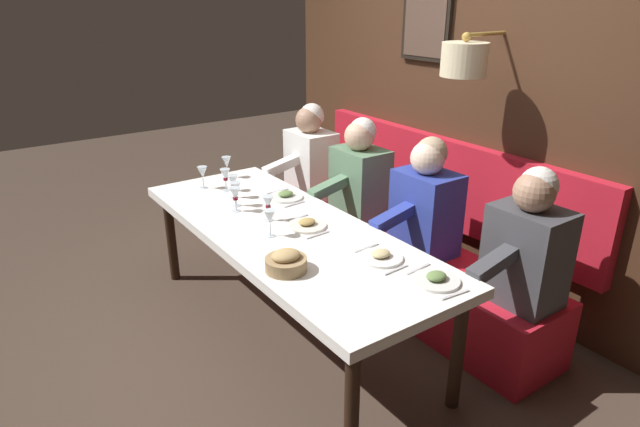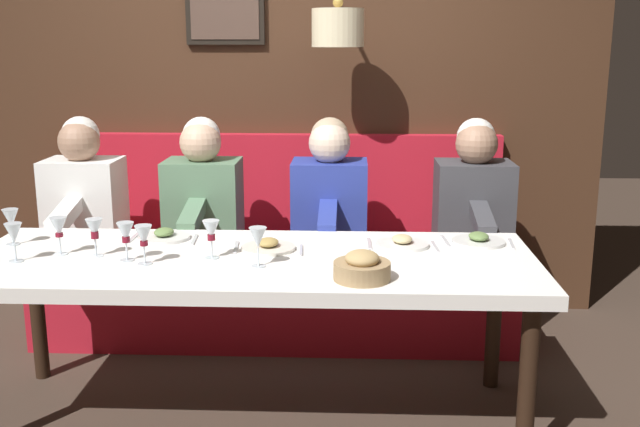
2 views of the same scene
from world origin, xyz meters
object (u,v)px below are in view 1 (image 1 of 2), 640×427
at_px(wine_glass_1, 203,173).
at_px(wine_glass_6, 235,195).
at_px(wine_glass_0, 235,189).
at_px(wine_glass_7, 225,175).
at_px(diner_nearest, 528,242).
at_px(diner_near, 426,201).
at_px(wine_glass_2, 233,182).
at_px(diner_middle, 359,174).
at_px(dining_table, 286,237).
at_px(wine_glass_4, 270,218).
at_px(bread_bowl, 286,262).
at_px(diner_far, 310,154).
at_px(wine_glass_3, 268,203).
at_px(wine_glass_5, 227,163).

relative_size(wine_glass_1, wine_glass_6, 1.00).
xyz_separation_m(wine_glass_0, wine_glass_7, (0.07, 0.31, 0.00)).
relative_size(diner_nearest, wine_glass_0, 4.82).
bearing_deg(diner_near, wine_glass_2, 133.07).
height_order(wine_glass_0, wine_glass_1, same).
bearing_deg(diner_middle, dining_table, -156.72).
relative_size(wine_glass_4, bread_bowl, 0.75).
distance_m(dining_table, wine_glass_4, 0.23).
relative_size(diner_near, diner_far, 1.00).
bearing_deg(wine_glass_0, wine_glass_2, 69.45).
relative_size(dining_table, wine_glass_7, 14.72).
distance_m(wine_glass_1, wine_glass_7, 0.18).
relative_size(wine_glass_2, wine_glass_3, 1.00).
xyz_separation_m(wine_glass_1, wine_glass_7, (0.11, -0.15, -0.00)).
distance_m(diner_near, wine_glass_3, 1.02).
bearing_deg(wine_glass_1, diner_near, -52.01).
xyz_separation_m(diner_near, wine_glass_1, (-0.99, 1.27, 0.04)).
relative_size(diner_middle, wine_glass_5, 4.82).
bearing_deg(diner_far, wine_glass_7, -166.65).
relative_size(diner_nearest, wine_glass_1, 4.82).
height_order(diner_far, wine_glass_4, diner_far).
bearing_deg(diner_far, diner_nearest, -90.00).
xyz_separation_m(dining_table, wine_glass_0, (-0.08, 0.51, 0.18)).
bearing_deg(wine_glass_7, wine_glass_6, -106.75).
height_order(diner_middle, bread_bowl, diner_middle).
distance_m(diner_near, wine_glass_0, 1.26).
distance_m(diner_far, wine_glass_2, 0.98).
xyz_separation_m(wine_glass_2, wine_glass_6, (-0.10, -0.24, 0.00)).
relative_size(diner_nearest, diner_far, 1.00).
xyz_separation_m(diner_near, wine_glass_5, (-0.74, 1.40, 0.04)).
bearing_deg(wine_glass_2, dining_table, -88.19).
height_order(diner_far, bread_bowl, diner_far).
bearing_deg(bread_bowl, wine_glass_0, 77.80).
xyz_separation_m(wine_glass_1, wine_glass_5, (0.26, 0.13, 0.00)).
bearing_deg(bread_bowl, wine_glass_4, 70.27).
bearing_deg(wine_glass_2, diner_nearest, -62.49).
bearing_deg(dining_table, wine_glass_7, 90.27).
height_order(diner_near, wine_glass_6, diner_near).
relative_size(dining_table, bread_bowl, 10.97).
height_order(wine_glass_0, wine_glass_7, same).
bearing_deg(bread_bowl, wine_glass_6, 79.54).
distance_m(diner_nearest, wine_glass_6, 1.80).
relative_size(diner_far, wine_glass_6, 4.82).
distance_m(wine_glass_2, wine_glass_3, 0.50).
xyz_separation_m(diner_nearest, diner_middle, (0.00, 1.45, 0.00)).
height_order(dining_table, wine_glass_0, wine_glass_0).
distance_m(diner_middle, diner_far, 0.65).
bearing_deg(wine_glass_4, dining_table, 18.79).
xyz_separation_m(diner_nearest, wine_glass_5, (-0.74, 2.17, 0.04)).
distance_m(wine_glass_0, bread_bowl, 1.00).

